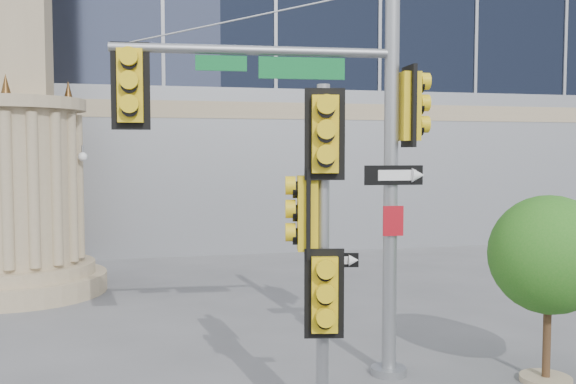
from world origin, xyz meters
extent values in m
cylinder|color=#9D896A|center=(-6.00, 9.00, 0.25)|extent=(4.40, 4.40, 0.50)
cylinder|color=#9D896A|center=(-6.00, 9.00, 0.65)|extent=(3.80, 3.80, 0.30)
cylinder|color=#9D896A|center=(-6.00, 9.00, 2.80)|extent=(3.00, 3.00, 4.00)
cylinder|color=#9D896A|center=(-6.00, 9.00, 4.95)|extent=(3.50, 3.50, 0.30)
cone|color=#472D14|center=(-4.70, 9.00, 5.35)|extent=(0.24, 0.24, 0.50)
cylinder|color=slate|center=(1.08, 0.98, 0.06)|extent=(0.60, 0.60, 0.13)
cylinder|color=slate|center=(1.08, 0.98, 3.21)|extent=(0.24, 0.24, 6.41)
cylinder|color=slate|center=(-1.16, 1.16, 5.34)|extent=(4.49, 0.51, 0.15)
cube|color=#0C692C|center=(-0.41, 1.07, 5.08)|extent=(1.39, 0.15, 0.34)
cube|color=yellow|center=(-3.08, 1.31, 4.75)|extent=(0.61, 0.35, 1.34)
cube|color=yellow|center=(1.38, 0.95, 4.49)|extent=(0.35, 0.61, 1.34)
cube|color=black|center=(1.07, 0.83, 3.37)|extent=(0.98, 0.11, 0.32)
cube|color=#A60F19|center=(1.07, 0.83, 2.62)|extent=(0.34, 0.06, 0.49)
cylinder|color=slate|center=(-0.66, -0.94, 2.31)|extent=(0.17, 0.17, 4.62)
cube|color=yellow|center=(-0.70, -1.14, 3.97)|extent=(0.55, 0.36, 1.15)
cube|color=yellow|center=(-0.86, -0.90, 2.96)|extent=(0.36, 0.55, 1.15)
cube|color=yellow|center=(-0.70, -1.14, 1.94)|extent=(0.55, 0.36, 1.15)
cube|color=black|center=(-0.52, -1.08, 2.36)|extent=(0.57, 0.14, 0.18)
cylinder|color=#9D896A|center=(3.43, 0.05, 0.05)|extent=(0.82, 0.82, 0.09)
cylinder|color=#382314|center=(3.43, 0.05, 0.82)|extent=(0.13, 0.13, 1.64)
sphere|color=#206517|center=(3.43, 0.05, 2.10)|extent=(1.92, 1.92, 1.92)
sphere|color=#206517|center=(3.84, 0.28, 1.82)|extent=(1.19, 1.19, 1.19)
sphere|color=#206517|center=(3.11, -0.18, 1.87)|extent=(1.00, 1.00, 1.00)
camera|label=1|loc=(-3.04, -8.90, 3.77)|focal=40.00mm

